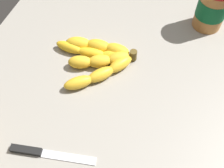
% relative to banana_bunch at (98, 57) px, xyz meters
% --- Properties ---
extents(ground_plane, '(0.94, 0.75, 0.05)m').
position_rel_banana_bunch_xyz_m(ground_plane, '(0.08, 0.04, -0.04)').
color(ground_plane, gray).
extents(banana_bunch, '(0.19, 0.23, 0.04)m').
position_rel_banana_bunch_xyz_m(banana_bunch, '(0.00, 0.00, 0.00)').
color(banana_bunch, gold).
rests_on(banana_bunch, ground_plane).
extents(peanut_butter_jar, '(0.09, 0.09, 0.14)m').
position_rel_banana_bunch_xyz_m(peanut_butter_jar, '(-0.23, 0.27, 0.05)').
color(peanut_butter_jar, '#B27238').
rests_on(peanut_butter_jar, ground_plane).
extents(butter_knife, '(0.04, 0.19, 0.01)m').
position_rel_banana_bunch_xyz_m(butter_knife, '(0.28, -0.03, -0.01)').
color(butter_knife, silver).
rests_on(butter_knife, ground_plane).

